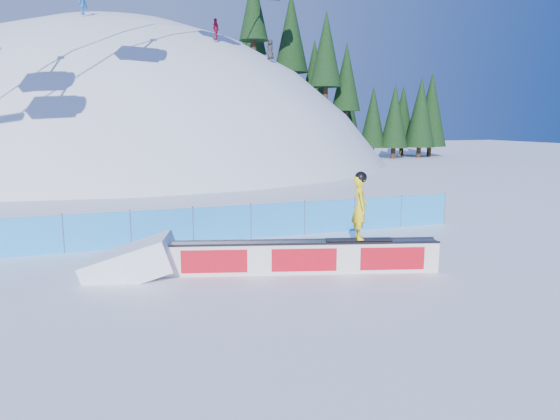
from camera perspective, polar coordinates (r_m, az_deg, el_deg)
name	(u,v)px	position (r m, az deg, el deg)	size (l,w,h in m)	color
ground	(183,288)	(12.61, -11.05, -8.71)	(160.00, 160.00, 0.00)	white
snow_hill	(133,326)	(58.20, -16.40, -12.61)	(64.00, 64.00, 64.00)	silver
treeline	(336,74)	(60.08, 6.44, 15.23)	(24.50, 11.45, 20.54)	#352015
safety_fence	(163,228)	(16.78, -13.28, -1.96)	(22.05, 0.05, 1.30)	#2492EF
rail_box	(303,257)	(13.49, 2.68, -5.38)	(7.17, 2.45, 0.88)	silver
snow_ramp	(132,275)	(13.90, -16.53, -7.17)	(2.26, 1.51, 0.85)	white
snowboarder	(360,207)	(13.43, 9.13, 0.37)	(1.80, 0.79, 1.86)	black
distant_skiers	(135,29)	(42.04, -16.27, 19.26)	(21.54, 7.85, 6.01)	black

